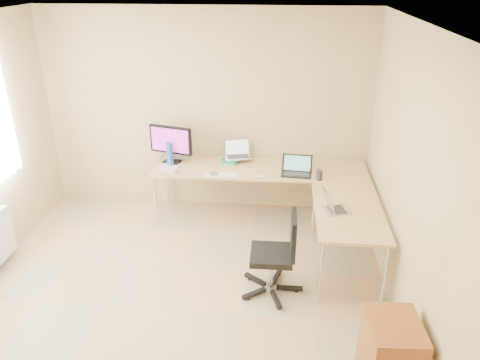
# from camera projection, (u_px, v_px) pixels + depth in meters

# --- Properties ---
(floor) EXTENTS (4.50, 4.50, 0.00)m
(floor) POSITION_uv_depth(u_px,v_px,m) (172.00, 310.00, 4.43)
(floor) COLOR tan
(floor) RESTS_ON ground
(ceiling) EXTENTS (4.50, 4.50, 0.00)m
(ceiling) POSITION_uv_depth(u_px,v_px,m) (150.00, 28.00, 3.34)
(ceiling) COLOR white
(ceiling) RESTS_ON ground
(wall_back) EXTENTS (4.50, 0.00, 4.50)m
(wall_back) POSITION_uv_depth(u_px,v_px,m) (206.00, 113.00, 5.91)
(wall_back) COLOR #D0B684
(wall_back) RESTS_ON ground
(wall_right) EXTENTS (0.00, 4.50, 4.50)m
(wall_right) POSITION_uv_depth(u_px,v_px,m) (419.00, 200.00, 3.70)
(wall_right) COLOR #D0B684
(wall_right) RESTS_ON ground
(desk_main) EXTENTS (2.65, 0.70, 0.73)m
(desk_main) POSITION_uv_depth(u_px,v_px,m) (259.00, 194.00, 5.89)
(desk_main) COLOR tan
(desk_main) RESTS_ON ground
(desk_return) EXTENTS (0.70, 1.30, 0.73)m
(desk_return) POSITION_uv_depth(u_px,v_px,m) (345.00, 240.00, 4.90)
(desk_return) COLOR tan
(desk_return) RESTS_ON ground
(monitor) EXTENTS (0.59, 0.32, 0.49)m
(monitor) POSITION_uv_depth(u_px,v_px,m) (171.00, 144.00, 5.79)
(monitor) COLOR black
(monitor) RESTS_ON desk_main
(book_stack) EXTENTS (0.26, 0.31, 0.05)m
(book_stack) POSITION_uv_depth(u_px,v_px,m) (232.00, 159.00, 5.94)
(book_stack) COLOR #167866
(book_stack) RESTS_ON desk_main
(laptop_center) EXTENTS (0.39, 0.33, 0.22)m
(laptop_center) POSITION_uv_depth(u_px,v_px,m) (238.00, 150.00, 5.87)
(laptop_center) COLOR silver
(laptop_center) RESTS_ON desk_main
(laptop_black) EXTENTS (0.38, 0.29, 0.23)m
(laptop_black) POSITION_uv_depth(u_px,v_px,m) (297.00, 166.00, 5.49)
(laptop_black) COLOR black
(laptop_black) RESTS_ON desk_main
(keyboard) EXTENTS (0.40, 0.16, 0.02)m
(keyboard) POSITION_uv_depth(u_px,v_px,m) (221.00, 175.00, 5.50)
(keyboard) COLOR white
(keyboard) RESTS_ON desk_main
(mouse) EXTENTS (0.11, 0.09, 0.04)m
(mouse) POSITION_uv_depth(u_px,v_px,m) (261.00, 176.00, 5.45)
(mouse) COLOR silver
(mouse) RESTS_ON desk_main
(mug) EXTENTS (0.11, 0.11, 0.09)m
(mug) POSITION_uv_depth(u_px,v_px,m) (174.00, 171.00, 5.53)
(mug) COLOR white
(mug) RESTS_ON desk_main
(cd_stack) EXTENTS (0.14, 0.14, 0.03)m
(cd_stack) POSITION_uv_depth(u_px,v_px,m) (214.00, 175.00, 5.50)
(cd_stack) COLOR silver
(cd_stack) RESTS_ON desk_main
(water_bottle) EXTENTS (0.09, 0.09, 0.30)m
(water_bottle) POSITION_uv_depth(u_px,v_px,m) (170.00, 154.00, 5.75)
(water_bottle) COLOR #2E53A0
(water_bottle) RESTS_ON desk_main
(papers) EXTENTS (0.26, 0.35, 0.01)m
(papers) POSITION_uv_depth(u_px,v_px,m) (169.00, 167.00, 5.76)
(papers) COLOR silver
(papers) RESTS_ON desk_main
(white_box) EXTENTS (0.23, 0.20, 0.07)m
(white_box) POSITION_uv_depth(u_px,v_px,m) (174.00, 156.00, 5.99)
(white_box) COLOR white
(white_box) RESTS_ON desk_main
(desk_fan) EXTENTS (0.20, 0.20, 0.25)m
(desk_fan) POSITION_uv_depth(u_px,v_px,m) (185.00, 150.00, 5.94)
(desk_fan) COLOR white
(desk_fan) RESTS_ON desk_main
(black_cup) EXTENTS (0.08, 0.08, 0.12)m
(black_cup) POSITION_uv_depth(u_px,v_px,m) (319.00, 175.00, 5.38)
(black_cup) COLOR #2B2B2B
(black_cup) RESTS_ON desk_main
(laptop_return) EXTENTS (0.34, 0.30, 0.19)m
(laptop_return) POSITION_uv_depth(u_px,v_px,m) (337.00, 203.00, 4.68)
(laptop_return) COLOR #B8B8B8
(laptop_return) RESTS_ON desk_return
(office_chair) EXTENTS (0.54, 0.54, 0.89)m
(office_chair) POSITION_uv_depth(u_px,v_px,m) (272.00, 249.00, 4.50)
(office_chair) COLOR black
(office_chair) RESTS_ON ground
(cabinet) EXTENTS (0.41, 0.49, 0.65)m
(cabinet) POSITION_uv_depth(u_px,v_px,m) (390.00, 358.00, 3.43)
(cabinet) COLOR #A0602D
(cabinet) RESTS_ON ground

